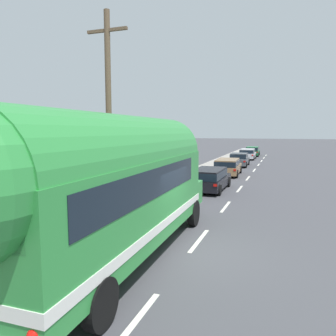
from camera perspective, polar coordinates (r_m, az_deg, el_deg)
ground_plane at (r=10.27m, az=3.93°, el=-14.45°), size 300.00×300.00×0.00m
lane_markings at (r=22.70m, az=6.68°, el=-2.81°), size 3.60×80.00×0.01m
sidewalk_slab at (r=20.83m, az=-0.59°, el=-3.41°), size 2.14×90.00×0.15m
utility_pole at (r=13.84m, az=-10.36°, el=9.54°), size 1.80×0.24×8.50m
painted_bus at (r=8.71m, az=-10.19°, el=-2.63°), size 2.76×11.56×4.12m
car_lead at (r=20.16m, az=7.25°, el=-1.72°), size 2.00×4.60×1.37m
car_second at (r=27.28m, az=10.44°, el=0.38°), size 2.09×4.63×1.37m
car_third at (r=34.72m, az=12.36°, el=1.53°), size 1.97×4.50×1.37m
car_fourth at (r=43.25m, az=13.79°, el=2.52°), size 1.96×4.49×1.37m
car_fifth at (r=49.26m, az=14.62°, el=2.97°), size 2.01×4.77×1.37m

